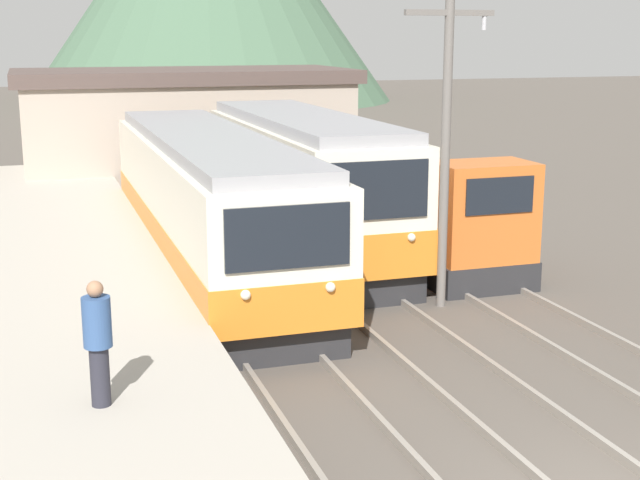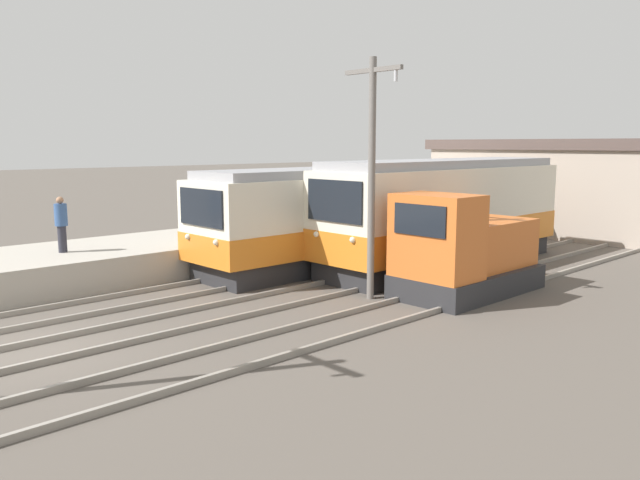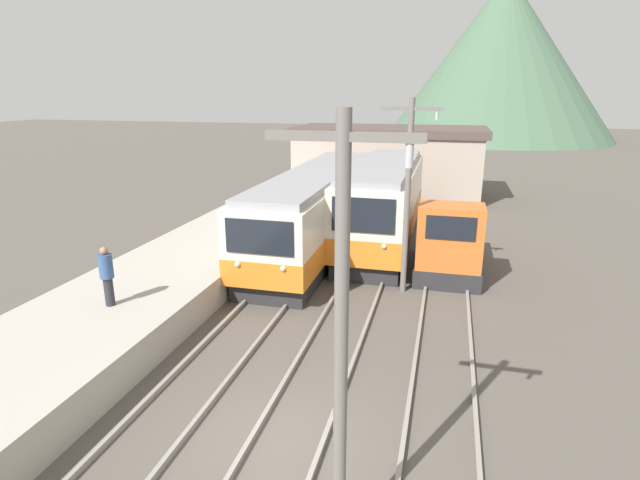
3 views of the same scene
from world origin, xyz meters
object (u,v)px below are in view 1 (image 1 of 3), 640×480
(commuter_train_left, at_px, (208,208))
(shunting_locomotive, at_px, (456,227))
(commuter_train_center, at_px, (303,190))
(person_on_platform, at_px, (98,338))
(catenary_mast_mid, at_px, (446,142))

(commuter_train_left, bearing_deg, shunting_locomotive, -19.81)
(commuter_train_center, height_order, person_on_platform, commuter_train_center)
(commuter_train_center, bearing_deg, shunting_locomotive, -46.60)
(catenary_mast_mid, bearing_deg, person_on_platform, -143.99)
(commuter_train_left, height_order, person_on_platform, commuter_train_left)
(commuter_train_left, bearing_deg, person_on_platform, -108.85)
(commuter_train_center, distance_m, shunting_locomotive, 4.40)
(commuter_train_left, height_order, commuter_train_center, commuter_train_center)
(shunting_locomotive, bearing_deg, catenary_mast_mid, -122.46)
(commuter_train_left, bearing_deg, catenary_mast_mid, -45.83)
(person_on_platform, bearing_deg, catenary_mast_mid, 36.01)
(commuter_train_left, height_order, catenary_mast_mid, catenary_mast_mid)
(commuter_train_center, relative_size, shunting_locomotive, 2.33)
(commuter_train_center, height_order, shunting_locomotive, commuter_train_center)
(commuter_train_left, bearing_deg, commuter_train_center, 21.14)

